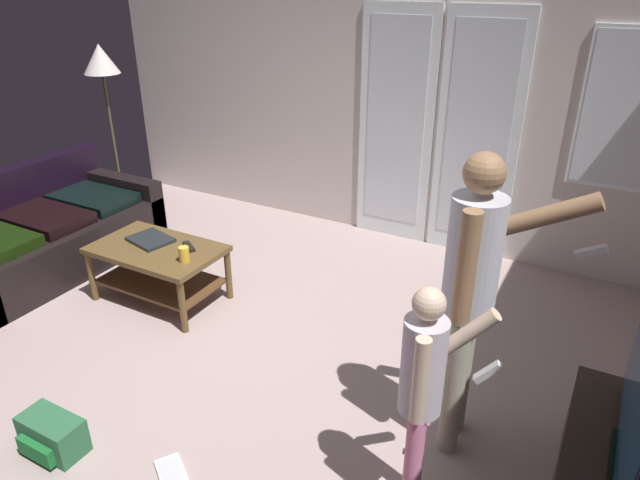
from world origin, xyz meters
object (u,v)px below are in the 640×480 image
Objects in this scene: laptop_closed at (151,240)px; tv_remote_black at (189,247)px; person_adult at (473,283)px; leather_couch at (43,235)px; flat_screen_tv at (635,412)px; backpack at (52,435)px; cup_near_edge at (184,254)px; coffee_table at (158,262)px; floor_lamp at (102,69)px; person_child at (423,385)px.

laptop_closed is 0.34m from tv_remote_black.
person_adult is 9.55× the size of tv_remote_black.
leather_couch is 1.55× the size of flat_screen_tv.
backpack is 3.07× the size of cup_near_edge.
floor_lamp is (-1.60, 1.15, 1.14)m from coffee_table.
laptop_closed is at bearing 152.39° from coffee_table.
person_child reaches higher than laptop_closed.
backpack is (-1.85, -1.12, -0.88)m from person_adult.
cup_near_edge is (-2.83, 0.56, -0.25)m from flat_screen_tv.
laptop_closed is at bearing 168.16° from flat_screen_tv.
tv_remote_black is at bearing 6.04° from leather_couch.
coffee_table is at bearing -14.41° from laptop_closed.
tv_remote_black is (1.83, -1.04, -1.00)m from floor_lamp.
person_child is 7.03× the size of tv_remote_black.
coffee_table is 1.57m from backpack.
leather_couch is 3.74m from person_child.
floor_lamp is at bearing 105.97° from leather_couch.
cup_near_edge reaches higher than laptop_closed.
coffee_table is at bearing 111.53° from backpack.
coffee_table is 0.82× the size of flat_screen_tv.
laptop_closed is at bearing 171.27° from person_adult.
floor_lamp is at bearing 159.56° from flat_screen_tv.
flat_screen_tv is 10.43× the size of cup_near_edge.
leather_couch is 1.50m from tv_remote_black.
flat_screen_tv reaches higher than coffee_table.
flat_screen_tv is at bearing 18.48° from tv_remote_black.
backpack is (2.18, -2.60, -1.36)m from floor_lamp.
floor_lamp reaches higher than person_adult.
floor_lamp reaches higher than person_child.
backpack is (-2.60, -0.82, -0.65)m from flat_screen_tv.
tv_remote_black is at bearing 25.88° from coffee_table.
tv_remote_black is (0.33, 0.05, -0.00)m from laptop_closed.
floor_lamp is 4.83× the size of backpack.
tv_remote_black is (-2.19, 0.44, -0.52)m from person_adult.
floor_lamp is 9.95× the size of tv_remote_black.
person_adult is (-0.75, 0.30, 0.22)m from flat_screen_tv.
cup_near_edge is at bearing -3.01° from laptop_closed.
person_child is at bearing 8.71° from tv_remote_black.
backpack is at bearing -52.44° from laptop_closed.
flat_screen_tv is 3.37m from laptop_closed.
tv_remote_black is (0.22, 0.11, 0.13)m from coffee_table.
flat_screen_tv is 2.89m from cup_near_edge.
tv_remote_black is (-2.15, 0.95, -0.26)m from person_child.
person_child is (-0.05, -0.51, -0.26)m from person_adult.
cup_near_edge is 0.67× the size of tv_remote_black.
coffee_table is at bearing 172.21° from person_adult.
leather_couch is 1.09× the size of floor_lamp.
leather_couch is at bearing 175.62° from person_adult.
floor_lamp is (-0.34, 1.20, 1.18)m from leather_couch.
person_adult is at bearing 84.57° from person_child.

